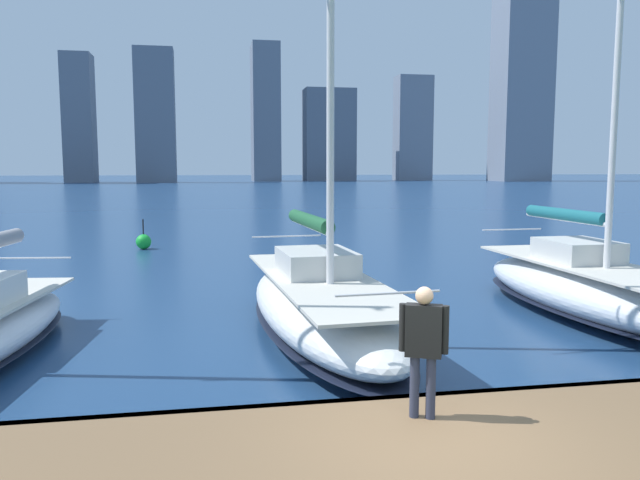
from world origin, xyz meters
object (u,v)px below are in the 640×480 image
at_px(sailboat_teal, 588,287).
at_px(person_black_shirt, 424,340).
at_px(channel_buoy, 144,242).
at_px(sailboat_forest, 322,304).

bearing_deg(sailboat_teal, person_black_shirt, 44.99).
bearing_deg(channel_buoy, sailboat_forest, 108.34).
relative_size(sailboat_forest, channel_buoy, 7.97).
bearing_deg(person_black_shirt, sailboat_forest, -88.22).
xyz_separation_m(sailboat_teal, person_black_shirt, (6.86, 6.86, 0.86)).
bearing_deg(person_black_shirt, channel_buoy, -75.96).
bearing_deg(channel_buoy, person_black_shirt, 104.04).
height_order(sailboat_forest, person_black_shirt, sailboat_forest).
distance_m(sailboat_teal, sailboat_forest, 7.09).
bearing_deg(sailboat_teal, channel_buoy, -51.35).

